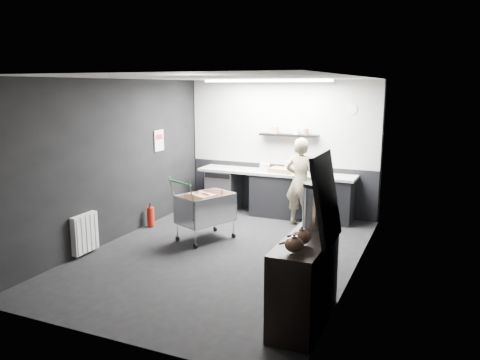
% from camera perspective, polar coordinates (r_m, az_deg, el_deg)
% --- Properties ---
extents(floor, '(5.50, 5.50, 0.00)m').
position_cam_1_polar(floor, '(7.42, -2.03, -8.95)').
color(floor, black).
rests_on(floor, ground).
extents(ceiling, '(5.50, 5.50, 0.00)m').
position_cam_1_polar(ceiling, '(6.96, -2.19, 12.38)').
color(ceiling, white).
rests_on(ceiling, wall_back).
extents(wall_back, '(5.50, 0.00, 5.50)m').
position_cam_1_polar(wall_back, '(9.59, 5.02, 4.00)').
color(wall_back, black).
rests_on(wall_back, floor).
extents(wall_front, '(5.50, 0.00, 5.50)m').
position_cam_1_polar(wall_front, '(4.80, -16.47, -3.96)').
color(wall_front, black).
rests_on(wall_front, floor).
extents(wall_left, '(0.00, 5.50, 5.50)m').
position_cam_1_polar(wall_left, '(8.12, -14.95, 2.30)').
color(wall_left, black).
rests_on(wall_left, floor).
extents(wall_right, '(0.00, 5.50, 5.50)m').
position_cam_1_polar(wall_right, '(6.47, 14.08, 0.09)').
color(wall_right, black).
rests_on(wall_right, floor).
extents(kitchen_wall_panel, '(3.95, 0.02, 1.70)m').
position_cam_1_polar(kitchen_wall_panel, '(9.52, 5.03, 6.97)').
color(kitchen_wall_panel, '#B9B9B4').
rests_on(kitchen_wall_panel, wall_back).
extents(dado_panel, '(3.95, 0.02, 1.00)m').
position_cam_1_polar(dado_panel, '(9.72, 4.90, -0.99)').
color(dado_panel, black).
rests_on(dado_panel, wall_back).
extents(floating_shelf, '(1.20, 0.22, 0.04)m').
position_cam_1_polar(floating_shelf, '(9.38, 5.96, 5.47)').
color(floating_shelf, black).
rests_on(floating_shelf, wall_back).
extents(wall_clock, '(0.20, 0.03, 0.20)m').
position_cam_1_polar(wall_clock, '(9.15, 13.48, 8.40)').
color(wall_clock, silver).
rests_on(wall_clock, wall_back).
extents(poster, '(0.02, 0.30, 0.40)m').
position_cam_1_polar(poster, '(9.13, -9.85, 4.76)').
color(poster, silver).
rests_on(poster, wall_left).
extents(poster_red_band, '(0.02, 0.22, 0.10)m').
position_cam_1_polar(poster_red_band, '(9.12, -9.84, 5.19)').
color(poster_red_band, red).
rests_on(poster_red_band, poster).
extents(radiator, '(0.10, 0.50, 0.60)m').
position_cam_1_polar(radiator, '(7.64, -18.40, -6.18)').
color(radiator, silver).
rests_on(radiator, wall_left).
extents(ceiling_strip, '(2.40, 0.20, 0.04)m').
position_cam_1_polar(ceiling_strip, '(8.66, 3.24, 11.98)').
color(ceiling_strip, white).
rests_on(ceiling_strip, ceiling).
extents(prep_counter, '(3.20, 0.61, 0.90)m').
position_cam_1_polar(prep_counter, '(9.40, 5.07, -1.69)').
color(prep_counter, black).
rests_on(prep_counter, floor).
extents(person, '(0.65, 0.46, 1.66)m').
position_cam_1_polar(person, '(8.75, 7.40, -0.24)').
color(person, beige).
rests_on(person, floor).
extents(shopping_cart, '(0.95, 1.21, 1.08)m').
position_cam_1_polar(shopping_cart, '(7.94, -4.26, -3.72)').
color(shopping_cart, silver).
rests_on(shopping_cart, floor).
extents(sideboard, '(0.54, 1.27, 1.90)m').
position_cam_1_polar(sideboard, '(5.27, 8.10, -10.79)').
color(sideboard, black).
rests_on(sideboard, floor).
extents(fire_extinguisher, '(0.13, 0.13, 0.44)m').
position_cam_1_polar(fire_extinguisher, '(8.86, -10.84, -4.31)').
color(fire_extinguisher, '#B21A0B').
rests_on(fire_extinguisher, floor).
extents(cardboard_box, '(0.50, 0.41, 0.09)m').
position_cam_1_polar(cardboard_box, '(9.25, 5.10, 1.18)').
color(cardboard_box, '#9F7854').
rests_on(cardboard_box, prep_counter).
extents(pink_tub, '(0.23, 0.23, 0.23)m').
position_cam_1_polar(pink_tub, '(9.24, 6.15, 1.57)').
color(pink_tub, silver).
rests_on(pink_tub, prep_counter).
extents(white_container, '(0.19, 0.16, 0.16)m').
position_cam_1_polar(white_container, '(9.36, 3.03, 1.53)').
color(white_container, silver).
rests_on(white_container, prep_counter).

